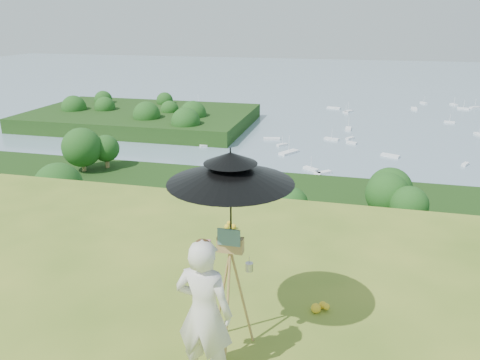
% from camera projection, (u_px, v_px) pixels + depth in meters
% --- Properties ---
extents(shoreline_tier, '(170.00, 28.00, 8.00)m').
position_uv_depth(shoreline_tier, '(334.00, 250.00, 84.33)').
color(shoreline_tier, '#676052').
rests_on(shoreline_tier, bay_water).
extents(bay_water, '(700.00, 700.00, 0.00)m').
position_uv_depth(bay_water, '(352.00, 96.00, 234.98)').
color(bay_water, '#7390A4').
rests_on(bay_water, ground).
extents(peninsula, '(90.00, 60.00, 12.00)m').
position_uv_depth(peninsula, '(140.00, 111.00, 172.24)').
color(peninsula, '#16330D').
rests_on(peninsula, bay_water).
extents(slope_trees, '(110.00, 50.00, 6.00)m').
position_uv_depth(slope_trees, '(326.00, 244.00, 40.73)').
color(slope_trees, '#205319').
rests_on(slope_trees, forest_slope).
extents(harbor_town, '(110.00, 22.00, 5.00)m').
position_uv_depth(harbor_town, '(337.00, 217.00, 82.18)').
color(harbor_town, beige).
rests_on(harbor_town, shoreline_tier).
extents(moored_boats, '(140.00, 140.00, 0.70)m').
position_uv_depth(moored_boats, '(312.00, 129.00, 165.23)').
color(moored_boats, white).
rests_on(moored_boats, bay_water).
extents(painter, '(0.64, 0.45, 1.67)m').
position_uv_depth(painter, '(204.00, 313.00, 4.78)').
color(painter, white).
rests_on(painter, ground).
extents(field_easel, '(0.59, 0.59, 1.55)m').
position_uv_depth(field_easel, '(231.00, 289.00, 5.32)').
color(field_easel, '#AF8549').
rests_on(field_easel, ground).
extents(sun_umbrella, '(1.48, 1.48, 1.16)m').
position_uv_depth(sun_umbrella, '(231.00, 200.00, 4.99)').
color(sun_umbrella, black).
rests_on(sun_umbrella, field_easel).
extents(painter_cap, '(0.18, 0.22, 0.10)m').
position_uv_depth(painter_cap, '(202.00, 244.00, 4.52)').
color(painter_cap, '#DF7A82').
rests_on(painter_cap, painter).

